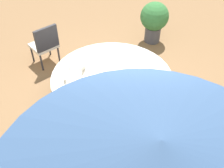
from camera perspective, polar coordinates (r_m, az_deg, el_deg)
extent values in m
plane|color=olive|center=(5.17, 0.00, -2.64)|extent=(16.00, 16.00, 0.00)
cylinder|color=#38478C|center=(5.02, 0.00, -0.90)|extent=(2.20, 2.20, 0.43)
cylinder|color=black|center=(4.88, 0.00, 0.95)|extent=(2.28, 2.28, 0.02)
cylinder|color=silver|center=(4.85, 0.00, 1.42)|extent=(2.27, 2.27, 0.10)
ellipsoid|color=silver|center=(4.92, -7.69, 4.05)|extent=(0.49, 0.30, 0.22)
ellipsoid|color=silver|center=(4.76, -8.56, 2.01)|extent=(0.45, 0.31, 0.15)
ellipsoid|color=beige|center=(4.56, -8.30, 0.23)|extent=(0.42, 0.31, 0.18)
ellipsoid|color=beige|center=(4.39, -6.97, -1.78)|extent=(0.45, 0.33, 0.16)
ellipsoid|color=beige|center=(4.32, -3.77, -2.40)|extent=(0.49, 0.30, 0.16)
cylinder|color=#333338|center=(6.20, -17.17, 6.33)|extent=(0.04, 0.04, 0.42)
cylinder|color=#333338|center=(6.34, -13.70, 7.94)|extent=(0.04, 0.04, 0.42)
cylinder|color=#333338|center=(5.87, -15.27, 4.62)|extent=(0.04, 0.04, 0.42)
cylinder|color=#333338|center=(6.02, -11.66, 6.34)|extent=(0.04, 0.04, 0.42)
cube|color=silver|center=(5.97, -14.84, 8.22)|extent=(0.71, 0.70, 0.06)
cube|color=#333338|center=(5.66, -14.22, 9.70)|extent=(0.47, 0.33, 0.50)
cone|color=#385684|center=(1.82, 10.04, -16.28)|extent=(2.56, 2.56, 0.45)
cylinder|color=#4C4C51|center=(6.76, 8.91, 10.82)|extent=(0.39, 0.39, 0.39)
sphere|color=#387A3D|center=(6.53, 9.36, 14.51)|extent=(0.69, 0.69, 0.69)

